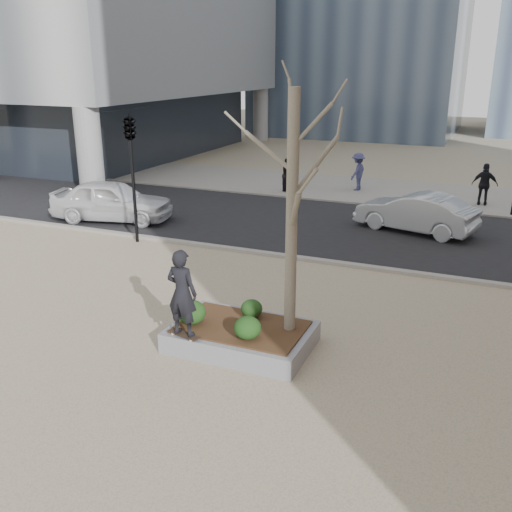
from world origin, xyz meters
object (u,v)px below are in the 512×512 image
at_px(planter, 241,337).
at_px(skateboarder, 182,293).
at_px(police_car, 112,201).
at_px(skateboard, 184,335).

distance_m(planter, skateboarder, 1.77).
relative_size(planter, police_car, 0.64).
xyz_separation_m(planter, police_car, (-8.94, 7.55, 0.59)).
height_order(skateboarder, police_car, skateboarder).
bearing_deg(skateboard, planter, 57.21).
distance_m(skateboard, skateboarder, 0.97).
relative_size(skateboarder, police_car, 0.40).
distance_m(skateboard, police_car, 11.64).
distance_m(planter, police_car, 11.72).
height_order(skateboard, skateboarder, skateboarder).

